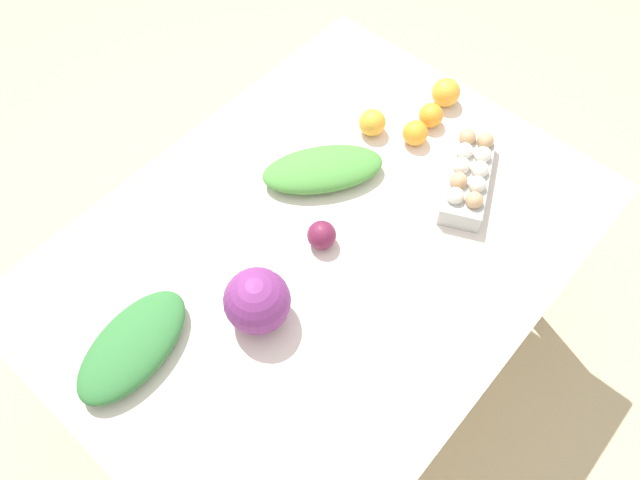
{
  "coord_description": "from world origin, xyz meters",
  "views": [
    {
      "loc": [
        0.61,
        0.54,
        2.08
      ],
      "look_at": [
        0.0,
        0.0,
        0.77
      ],
      "focal_mm": 35.0,
      "sensor_mm": 36.0,
      "label": 1
    }
  ],
  "objects": [
    {
      "name": "greens_bunch_beet_tops",
      "position": [
        -0.16,
        -0.13,
        0.79
      ],
      "size": [
        0.35,
        0.31,
        0.07
      ],
      "primitive_type": "ellipsoid",
      "rotation": [
        0.0,
        0.0,
        5.63
      ],
      "color": "#4C933D",
      "rests_on": "dining_table"
    },
    {
      "name": "egg_carton",
      "position": [
        -0.4,
        0.17,
        0.8
      ],
      "size": [
        0.31,
        0.22,
        0.09
      ],
      "rotation": [
        0.0,
        0.0,
        3.59
      ],
      "color": "#B7B7B2",
      "rests_on": "dining_table"
    },
    {
      "name": "orange_3",
      "position": [
        -0.37,
        -0.14,
        0.79
      ],
      "size": [
        0.07,
        0.07,
        0.07
      ],
      "primitive_type": "sphere",
      "color": "#F9A833",
      "rests_on": "dining_table"
    },
    {
      "name": "orange_0",
      "position": [
        -0.51,
        -0.03,
        0.79
      ],
      "size": [
        0.07,
        0.07,
        0.07
      ],
      "primitive_type": "sphere",
      "color": "orange",
      "rests_on": "dining_table"
    },
    {
      "name": "cabbage_purple",
      "position": [
        0.24,
        0.02,
        0.83
      ],
      "size": [
        0.15,
        0.15,
        0.15
      ],
      "primitive_type": "sphere",
      "color": "#7A2D75",
      "rests_on": "dining_table"
    },
    {
      "name": "greens_bunch_dandelion",
      "position": [
        0.49,
        -0.12,
        0.79
      ],
      "size": [
        0.33,
        0.2,
        0.07
      ],
      "primitive_type": "ellipsoid",
      "rotation": [
        0.0,
        0.0,
        3.28
      ],
      "color": "#337538",
      "rests_on": "dining_table"
    },
    {
      "name": "orange_2",
      "position": [
        -0.42,
        -0.03,
        0.79
      ],
      "size": [
        0.07,
        0.07,
        0.07
      ],
      "primitive_type": "sphere",
      "color": "orange",
      "rests_on": "dining_table"
    },
    {
      "name": "orange_1",
      "position": [
        -0.6,
        -0.05,
        0.79
      ],
      "size": [
        0.08,
        0.08,
        0.08
      ],
      "primitive_type": "sphere",
      "color": "#F9A833",
      "rests_on": "dining_table"
    },
    {
      "name": "beet_root",
      "position": [
        -0.01,
        0.0,
        0.79
      ],
      "size": [
        0.07,
        0.07,
        0.07
      ],
      "primitive_type": "sphere",
      "color": "maroon",
      "rests_on": "dining_table"
    },
    {
      "name": "dining_table",
      "position": [
        0.0,
        0.0,
        0.66
      ],
      "size": [
        1.39,
        1.04,
        0.75
      ],
      "color": "silver",
      "rests_on": "ground_plane"
    },
    {
      "name": "ground_plane",
      "position": [
        0.0,
        0.0,
        0.0
      ],
      "size": [
        8.0,
        8.0,
        0.0
      ],
      "primitive_type": "plane",
      "color": "#C6B289"
    }
  ]
}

